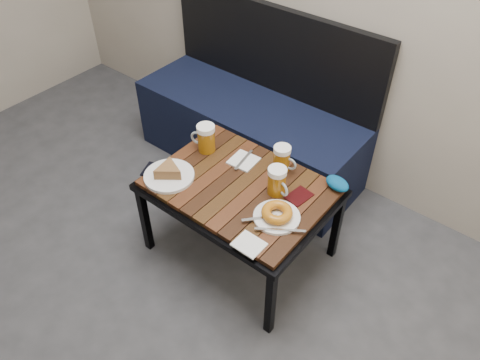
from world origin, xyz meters
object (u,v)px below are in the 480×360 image
Objects in this scene: bench at (251,127)px; knit_pouch at (337,183)px; passport_navy at (158,171)px; passport_burgundy at (299,196)px; beer_mug_left at (206,138)px; beer_mug_right at (277,181)px; cafe_table at (240,191)px; beer_mug_centre at (282,159)px; plate_pie at (169,173)px; plate_bagel at (277,214)px.

knit_pouch is (0.76, -0.35, 0.23)m from bench.
passport_burgundy is at bearing 92.74° from passport_navy.
beer_mug_left is 0.46m from beer_mug_right.
knit_pouch is at bearing -24.79° from bench.
beer_mug_centre is (0.09, 0.21, 0.11)m from cafe_table.
passport_burgundy is at bearing 21.75° from cafe_table.
plate_pie is (0.00, -0.26, -0.05)m from beer_mug_left.
plate_pie is 0.56m from plate_bagel.
beer_mug_right is (0.07, -0.15, 0.00)m from beer_mug_centre.
cafe_table is 0.28m from passport_burgundy.
beer_mug_right reaches higher than plate_pie.
bench reaches higher than knit_pouch.
knit_pouch is at bearing 64.95° from passport_burgundy.
beer_mug_left is at bearing -171.35° from passport_burgundy.
passport_navy is (0.04, -0.79, 0.20)m from bench.
passport_burgundy is at bearing 41.73° from beer_mug_right.
knit_pouch is (0.20, 0.20, -0.04)m from beer_mug_right.
plate_pie is at bearing -81.90° from bench.
bench reaches higher than plate_pie.
cafe_table is at bearing 146.96° from beer_mug_left.
passport_navy is (-0.45, -0.38, -0.06)m from beer_mug_centre.
beer_mug_right is at bearing 160.89° from beer_mug_left.
plate_pie is 0.61m from passport_burgundy.
passport_navy is (-0.36, -0.17, 0.05)m from cafe_table.
plate_pie is 1.98× the size of knit_pouch.
plate_bagel reaches higher than passport_burgundy.
cafe_table is at bearing -117.57° from beer_mug_centre.
beer_mug_centre reaches higher than passport_navy.
knit_pouch is at bearing 35.84° from cafe_table.
plate_pie is (-0.38, -0.38, -0.04)m from beer_mug_centre.
beer_mug_centre is at bearing 121.18° from plate_bagel.
passport_navy is at bearing -170.36° from plate_bagel.
plate_bagel is at bearing -82.75° from passport_burgundy.
beer_mug_centre is (0.38, 0.11, -0.01)m from beer_mug_left.
knit_pouch is (0.65, 0.43, -0.00)m from plate_pie.
beer_mug_centre is at bearing -169.13° from knit_pouch.
bench is 11.99× the size of passport_burgundy.
knit_pouch reaches higher than passport_burgundy.
plate_bagel is (0.55, 0.10, -0.00)m from plate_pie.
beer_mug_left is at bearing 90.39° from plate_pie.
bench is 10.20× the size of beer_mug_right.
beer_mug_centre is at bearing 109.04° from passport_navy.
passport_burgundy is (0.10, 0.04, -0.07)m from beer_mug_right.
cafe_table is at bearing -150.21° from passport_burgundy.
plate_bagel is at bearing 10.30° from plate_pie.
bench is 0.82m from plate_pie.
beer_mug_centre is 0.28m from knit_pouch.
plate_pie is at bearing 72.92° from passport_navy.
plate_bagel is 0.34m from knit_pouch.
cafe_table is 0.45m from knit_pouch.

